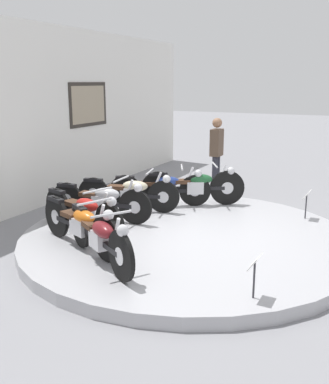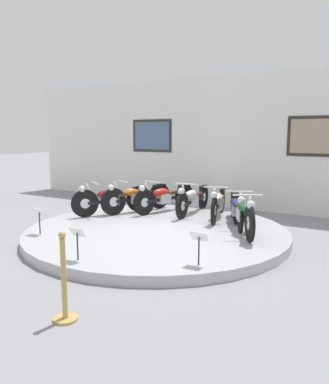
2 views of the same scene
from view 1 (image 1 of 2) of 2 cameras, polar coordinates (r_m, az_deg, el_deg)
ground_plane at (r=7.27m, az=2.87°, el=-6.59°), size 60.00×60.00×0.00m
display_platform at (r=7.24m, az=2.88°, el=-5.94°), size 5.26×5.26×0.18m
back_wall at (r=8.96m, az=-19.30°, el=8.62°), size 14.00×0.22×3.67m
motorcycle_maroon at (r=6.00m, az=-8.19°, el=-5.53°), size 1.11×1.71×0.80m
motorcycle_orange at (r=6.56m, az=-10.55°, el=-3.91°), size 0.81×1.87×0.80m
motorcycle_red at (r=7.22m, az=-10.25°, el=-2.33°), size 0.69×1.90×0.79m
motorcycle_silver at (r=7.86m, az=-7.90°, el=-0.94°), size 0.54×1.96×0.78m
motorcycle_cream at (r=8.37m, az=-4.38°, el=0.06°), size 0.65×1.90×0.78m
motorcycle_blue at (r=8.68m, az=-0.28°, el=0.63°), size 0.92×1.78×0.78m
motorcycle_green at (r=8.74m, az=3.89°, el=0.87°), size 1.06×1.79×0.82m
info_placard_front_left at (r=5.12m, az=11.38°, el=-9.36°), size 0.26×0.11×0.51m
info_placard_front_right at (r=8.26m, az=17.59°, el=-0.78°), size 0.26×0.11×0.51m
visitor_standing at (r=10.63m, az=6.62°, el=5.35°), size 0.36×0.23×1.72m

